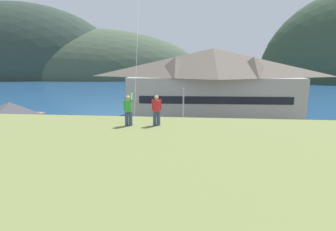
{
  "coord_description": "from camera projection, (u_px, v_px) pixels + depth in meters",
  "views": [
    {
      "loc": [
        4.6,
        -21.68,
        9.63
      ],
      "look_at": [
        1.74,
        9.0,
        3.24
      ],
      "focal_mm": 29.16,
      "sensor_mm": 36.0,
      "label": 1
    }
  ],
  "objects": [
    {
      "name": "ground_plane",
      "position": [
        138.0,
        173.0,
        23.51
      ],
      "size": [
        600.0,
        600.0,
        0.0
      ],
      "primitive_type": "plane",
      "color": "#66604C"
    },
    {
      "name": "parking_lot_pad",
      "position": [
        148.0,
        153.0,
        28.37
      ],
      "size": [
        40.0,
        20.0,
        0.1
      ],
      "primitive_type": "cube",
      "color": "gray",
      "rests_on": "ground"
    },
    {
      "name": "bay_water",
      "position": [
        178.0,
        92.0,
        82.0
      ],
      "size": [
        360.0,
        84.0,
        0.03
      ],
      "primitive_type": "cube",
      "color": "navy",
      "rests_on": "ground"
    },
    {
      "name": "far_hill_west_ridge",
      "position": [
        13.0,
        77.0,
        145.91
      ],
      "size": [
        124.5,
        52.77,
        76.88
      ],
      "primitive_type": "ellipsoid",
      "color": "#2D3D33",
      "rests_on": "ground"
    },
    {
      "name": "far_hill_east_peak",
      "position": [
        86.0,
        77.0,
        146.5
      ],
      "size": [
        127.18,
        55.57,
        50.66
      ],
      "primitive_type": "ellipsoid",
      "color": "#42513D",
      "rests_on": "ground"
    },
    {
      "name": "harbor_lodge",
      "position": [
        212.0,
        82.0,
        43.4
      ],
      "size": [
        27.91,
        11.59,
        11.28
      ],
      "color": "#999E99",
      "rests_on": "ground"
    },
    {
      "name": "storage_shed_near_lot",
      "position": [
        12.0,
        124.0,
        30.04
      ],
      "size": [
        6.14,
        4.57,
        5.04
      ],
      "color": "#756B5B",
      "rests_on": "ground"
    },
    {
      "name": "storage_shed_waterside",
      "position": [
        151.0,
        104.0,
        44.0
      ],
      "size": [
        6.73,
        4.83,
        4.73
      ],
      "color": "#756B5B",
      "rests_on": "ground"
    },
    {
      "name": "wharf_dock",
      "position": [
        163.0,
        103.0,
        58.8
      ],
      "size": [
        3.2,
        15.62,
        0.7
      ],
      "color": "#70604C",
      "rests_on": "ground"
    },
    {
      "name": "moored_boat_wharfside",
      "position": [
        150.0,
        99.0,
        62.28
      ],
      "size": [
        2.54,
        6.53,
        2.16
      ],
      "color": "navy",
      "rests_on": "ground"
    },
    {
      "name": "parked_car_mid_row_center",
      "position": [
        188.0,
        158.0,
        24.11
      ],
      "size": [
        4.31,
        2.28,
        1.82
      ],
      "color": "black",
      "rests_on": "parking_lot_pad"
    },
    {
      "name": "parked_car_lone_by_shed",
      "position": [
        219.0,
        142.0,
        28.58
      ],
      "size": [
        4.21,
        2.07,
        1.82
      ],
      "color": "#9EA3A8",
      "rests_on": "parking_lot_pad"
    },
    {
      "name": "parked_car_back_row_left",
      "position": [
        31.0,
        155.0,
        24.73
      ],
      "size": [
        4.29,
        2.24,
        1.82
      ],
      "color": "red",
      "rests_on": "parking_lot_pad"
    },
    {
      "name": "parked_car_corner_spot",
      "position": [
        110.0,
        160.0,
        23.51
      ],
      "size": [
        4.27,
        2.19,
        1.82
      ],
      "color": "silver",
      "rests_on": "parking_lot_pad"
    },
    {
      "name": "parked_car_back_row_right",
      "position": [
        247.0,
        167.0,
        22.01
      ],
      "size": [
        4.29,
        2.22,
        1.82
      ],
      "color": "red",
      "rests_on": "parking_lot_pad"
    },
    {
      "name": "parked_car_front_row_end",
      "position": [
        308.0,
        146.0,
        27.4
      ],
      "size": [
        4.21,
        2.07,
        1.82
      ],
      "color": "red",
      "rests_on": "parking_lot_pad"
    },
    {
      "name": "parked_car_mid_row_far",
      "position": [
        131.0,
        137.0,
        30.55
      ],
      "size": [
        4.27,
        2.18,
        1.82
      ],
      "color": "navy",
      "rests_on": "parking_lot_pad"
    },
    {
      "name": "parking_light_pole",
      "position": [
        183.0,
        110.0,
        32.75
      ],
      "size": [
        0.24,
        0.78,
        6.09
      ],
      "color": "#ADADB2",
      "rests_on": "parking_lot_pad"
    },
    {
      "name": "person_kite_flyer",
      "position": [
        128.0,
        109.0,
        15.46
      ],
      "size": [
        0.52,
        0.69,
        1.86
      ],
      "color": "#384770",
      "rests_on": "grassy_hill_foreground"
    },
    {
      "name": "person_companion",
      "position": [
        157.0,
        109.0,
        15.51
      ],
      "size": [
        0.54,
        0.4,
        1.74
      ],
      "color": "#384770",
      "rests_on": "grassy_hill_foreground"
    }
  ]
}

